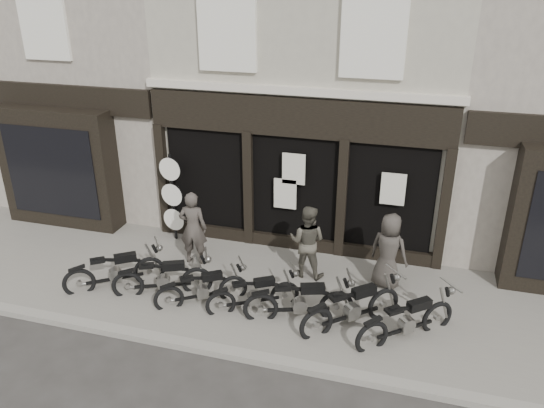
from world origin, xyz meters
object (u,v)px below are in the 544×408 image
(motorcycle_3, at_px, (254,297))
(motorcycle_5, at_px, (352,311))
(motorcycle_2, at_px, (203,291))
(motorcycle_0, at_px, (116,274))
(man_left, at_px, (193,228))
(motorcycle_1, at_px, (164,281))
(motorcycle_4, at_px, (300,304))
(motorcycle_6, at_px, (407,324))
(advert_sign_post, at_px, (173,201))
(man_centre, at_px, (307,241))
(man_right, at_px, (389,251))

(motorcycle_3, distance_m, motorcycle_5, 2.01)
(motorcycle_2, bearing_deg, motorcycle_0, 145.34)
(man_left, bearing_deg, motorcycle_5, 153.58)
(motorcycle_1, distance_m, motorcycle_5, 4.04)
(motorcycle_4, relative_size, motorcycle_6, 1.17)
(motorcycle_3, distance_m, advert_sign_post, 3.81)
(motorcycle_6, distance_m, man_left, 5.25)
(man_left, distance_m, advert_sign_post, 1.36)
(motorcycle_2, height_order, motorcycle_6, motorcycle_6)
(motorcycle_5, xyz_separation_m, man_centre, (-1.26, 1.57, 0.54))
(motorcycle_1, relative_size, motorcycle_2, 1.15)
(man_left, bearing_deg, motorcycle_0, 42.69)
(motorcycle_0, distance_m, man_centre, 4.27)
(motorcycle_1, height_order, motorcycle_4, motorcycle_4)
(man_centre, bearing_deg, motorcycle_0, 26.47)
(motorcycle_0, bearing_deg, motorcycle_4, -36.01)
(motorcycle_5, distance_m, man_left, 4.22)
(motorcycle_0, xyz_separation_m, man_left, (1.23, 1.44, 0.60))
(motorcycle_0, xyz_separation_m, man_right, (5.69, 1.65, 0.56))
(motorcycle_1, xyz_separation_m, motorcycle_3, (2.04, -0.01, -0.03))
(motorcycle_2, distance_m, man_centre, 2.56)
(motorcycle_0, height_order, motorcycle_2, motorcycle_0)
(motorcycle_5, relative_size, man_right, 1.08)
(motorcycle_2, height_order, man_centre, man_centre)
(motorcycle_3, relative_size, motorcycle_5, 0.95)
(motorcycle_1, distance_m, motorcycle_2, 0.94)
(advert_sign_post, bearing_deg, man_right, -1.57)
(motorcycle_5, xyz_separation_m, man_right, (0.52, 1.61, 0.54))
(man_right, height_order, advert_sign_post, advert_sign_post)
(motorcycle_1, bearing_deg, man_left, 62.47)
(motorcycle_2, bearing_deg, motorcycle_4, -32.32)
(motorcycle_0, distance_m, man_right, 5.95)
(motorcycle_0, height_order, motorcycle_5, motorcycle_5)
(advert_sign_post, bearing_deg, man_centre, -5.90)
(motorcycle_1, distance_m, man_centre, 3.24)
(motorcycle_4, height_order, motorcycle_5, motorcycle_5)
(man_left, relative_size, man_centre, 1.06)
(motorcycle_0, height_order, motorcycle_1, motorcycle_0)
(motorcycle_1, bearing_deg, motorcycle_6, -24.76)
(motorcycle_2, bearing_deg, motorcycle_3, -28.03)
(motorcycle_4, height_order, advert_sign_post, advert_sign_post)
(motorcycle_3, bearing_deg, motorcycle_0, 149.68)
(motorcycle_3, height_order, advert_sign_post, advert_sign_post)
(motorcycle_0, xyz_separation_m, motorcycle_4, (4.14, -0.03, 0.01))
(motorcycle_2, bearing_deg, man_right, -7.92)
(motorcycle_4, relative_size, man_right, 1.25)
(motorcycle_1, relative_size, motorcycle_3, 1.13)
(motorcycle_6, distance_m, man_right, 1.89)
(motorcycle_0, xyz_separation_m, motorcycle_2, (2.06, -0.06, -0.04))
(motorcycle_3, height_order, man_left, man_left)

